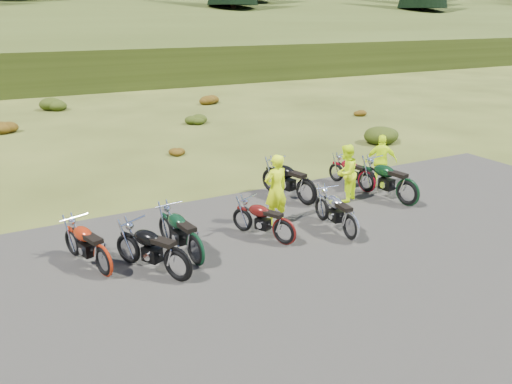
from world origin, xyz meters
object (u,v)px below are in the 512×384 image
motorcycle_0 (179,282)px  motorcycle_7 (406,207)px  motorcycle_3 (350,241)px  person_middle (276,191)px

motorcycle_0 → motorcycle_7: 7.36m
motorcycle_3 → motorcycle_0: bearing=93.3°
motorcycle_0 → motorcycle_7: (7.29, 1.06, 0.00)m
motorcycle_7 → person_middle: bearing=71.7°
motorcycle_7 → motorcycle_3: bearing=101.9°
motorcycle_3 → motorcycle_7: bearing=-65.0°
motorcycle_3 → person_middle: size_ratio=1.07×
motorcycle_3 → motorcycle_7: size_ratio=0.88×
motorcycle_7 → person_middle: (-3.99, 0.65, 0.94)m
person_middle → motorcycle_3: bearing=115.8°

